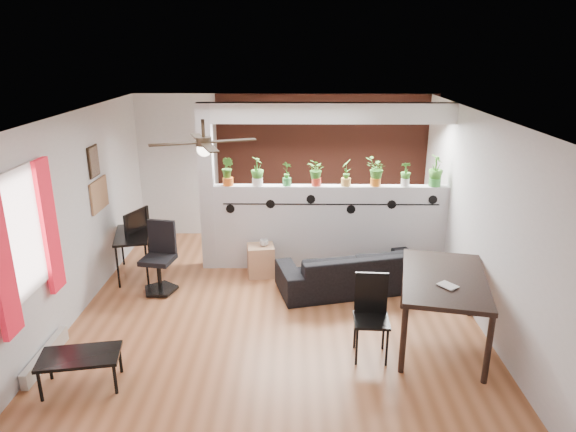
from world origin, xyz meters
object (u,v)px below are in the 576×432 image
at_px(potted_plant_1, 257,170).
at_px(potted_plant_7, 436,170).
at_px(sofa, 351,270).
at_px(ceiling_fan, 204,144).
at_px(potted_plant_2, 287,173).
at_px(potted_plant_3, 317,172).
at_px(cube_shelf, 261,260).
at_px(office_chair, 160,262).
at_px(computer_desk, 132,237).
at_px(coffee_table, 80,358).
at_px(cup, 264,243).
at_px(potted_plant_0, 228,170).
at_px(dining_table, 444,284).
at_px(potted_plant_6, 406,173).
at_px(potted_plant_5, 376,171).
at_px(folding_chair, 371,308).
at_px(potted_plant_4, 346,172).

distance_m(potted_plant_1, potted_plant_7, 2.71).
bearing_deg(sofa, potted_plant_1, -43.87).
height_order(ceiling_fan, potted_plant_1, ceiling_fan).
bearing_deg(potted_plant_2, potted_plant_3, 0.00).
height_order(sofa, cube_shelf, sofa).
distance_m(potted_plant_2, office_chair, 2.29).
height_order(sofa, computer_desk, computer_desk).
xyz_separation_m(potted_plant_1, coffee_table, (-1.63, -3.10, -1.25)).
xyz_separation_m(potted_plant_1, potted_plant_2, (0.45, 0.00, -0.03)).
bearing_deg(cup, potted_plant_7, 7.44).
xyz_separation_m(potted_plant_0, computer_desk, (-1.45, -0.34, -0.97)).
relative_size(potted_plant_2, sofa, 0.19).
bearing_deg(dining_table, cube_shelf, 140.86).
relative_size(potted_plant_6, office_chair, 0.37).
bearing_deg(potted_plant_5, sofa, -117.45).
distance_m(sofa, cup, 1.39).
bearing_deg(ceiling_fan, folding_chair, -18.32).
distance_m(cup, computer_desk, 2.01).
height_order(potted_plant_3, office_chair, potted_plant_3).
relative_size(potted_plant_3, coffee_table, 0.47).
height_order(potted_plant_3, potted_plant_4, potted_plant_4).
bearing_deg(sofa, potted_plant_2, -54.33).
xyz_separation_m(potted_plant_6, office_chair, (-3.61, -0.88, -1.10)).
height_order(potted_plant_5, potted_plant_6, potted_plant_5).
bearing_deg(potted_plant_4, cube_shelf, -165.34).
bearing_deg(office_chair, potted_plant_5, 15.51).
xyz_separation_m(potted_plant_0, coffee_table, (-1.18, -3.10, -1.25)).
relative_size(ceiling_fan, potted_plant_3, 2.92).
distance_m(potted_plant_0, potted_plant_3, 1.35).
distance_m(potted_plant_1, potted_plant_5, 1.81).
height_order(ceiling_fan, potted_plant_7, ceiling_fan).
bearing_deg(computer_desk, sofa, -7.85).
relative_size(potted_plant_7, sofa, 0.24).
relative_size(office_chair, folding_chair, 1.04).
xyz_separation_m(potted_plant_1, computer_desk, (-1.91, -0.34, -0.97)).
relative_size(potted_plant_0, potted_plant_3, 1.10).
distance_m(potted_plant_4, coffee_table, 4.48).
bearing_deg(folding_chair, potted_plant_5, 81.51).
bearing_deg(potted_plant_6, office_chair, -166.35).
xyz_separation_m(potted_plant_3, cup, (-0.80, -0.34, -1.03)).
bearing_deg(potted_plant_1, sofa, -29.71).
distance_m(potted_plant_0, sofa, 2.39).
xyz_separation_m(potted_plant_1, sofa, (1.39, -0.79, -1.30)).
distance_m(computer_desk, folding_chair, 3.95).
distance_m(potted_plant_0, potted_plant_2, 0.90).
bearing_deg(ceiling_fan, potted_plant_7, 29.51).
height_order(potted_plant_5, cube_shelf, potted_plant_5).
bearing_deg(potted_plant_0, sofa, -23.31).
height_order(potted_plant_6, sofa, potted_plant_6).
height_order(potted_plant_1, potted_plant_3, potted_plant_1).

